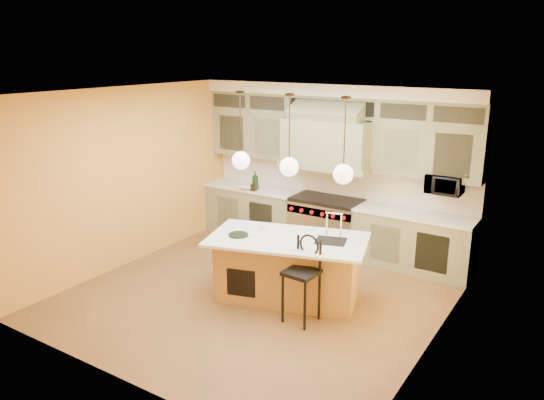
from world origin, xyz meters
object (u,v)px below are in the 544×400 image
Objects in this scene: kitchen_island at (289,267)px; counter_stool at (303,274)px; range at (326,224)px; microwave at (445,184)px.

counter_stool is (0.50, -0.47, 0.19)m from kitchen_island.
kitchen_island is 2.10× the size of counter_stool.
microwave reaches higher than range.
kitchen_island is at bearing 140.23° from counter_stool.
microwave is (1.54, 2.07, 0.98)m from kitchen_island.
range is 1.04× the size of counter_stool.
counter_stool is (0.90, -2.44, 0.17)m from range.
microwave is at bearing 71.61° from counter_stool.
microwave is at bearing 36.84° from kitchen_island.
counter_stool is 2.13× the size of microwave.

